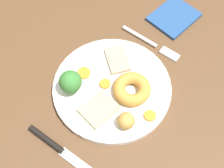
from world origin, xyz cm
name	(u,v)px	position (x,y,z in cm)	size (l,w,h in cm)	color
dining_table	(98,101)	(0.00, 0.00, 1.80)	(120.00, 84.00, 3.60)	brown
dinner_plate	(112,88)	(-3.28, 1.45, 4.30)	(25.11, 25.11, 1.40)	white
meat_slice_main	(118,59)	(-9.29, -1.47, 5.40)	(6.84, 4.46, 0.80)	tan
meat_slice_under	(99,109)	(2.65, 2.57, 5.40)	(6.89, 5.73, 0.80)	tan
yorkshire_pudding	(132,89)	(-4.65, 5.52, 6.29)	(7.84, 7.84, 2.58)	#C68938
roast_potato_left	(126,121)	(1.92, 8.71, 6.63)	(3.46, 3.46, 3.27)	#BC8C42
carrot_coin_front	(84,73)	(-2.22, -5.30, 5.23)	(2.88, 2.88, 0.46)	orange
carrot_coin_back	(105,84)	(-2.77, 0.07, 5.30)	(2.32, 2.32, 0.60)	orange
carrot_coin_side	(150,116)	(-2.28, 11.62, 5.30)	(2.37, 2.37, 0.61)	orange
broccoli_floret	(70,82)	(2.23, -4.89, 8.02)	(4.70, 4.70, 5.43)	#8CB766
fork	(152,44)	(-18.41, 1.76, 3.99)	(2.03, 15.26, 0.90)	silver
knife	(59,149)	(13.46, 1.25, 4.05)	(1.85, 18.52, 1.20)	black
folded_napkin	(174,17)	(-28.52, 1.66, 4.00)	(11.00, 9.00, 0.80)	navy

